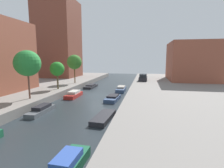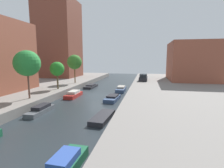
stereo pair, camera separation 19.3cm
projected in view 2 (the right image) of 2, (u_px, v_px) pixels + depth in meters
The scene contains 16 objects.
ground_plane at pixel (97, 95), 28.16m from camera, with size 84.00×84.00×0.00m, color #232B30.
quay_left at pixel (17, 89), 31.01m from camera, with size 20.00×64.00×1.00m, color gray.
quay_right at pixel (196, 96), 25.17m from camera, with size 20.00×64.00×1.00m, color gray.
apartment_tower_far at pixel (59, 39), 46.92m from camera, with size 10.00×9.75×20.33m, color brown.
low_block_right at pixel (192, 61), 39.81m from camera, with size 10.00×12.17×8.75m, color brown.
street_tree_1 at pixel (27, 63), 21.11m from camera, with size 3.18×3.18×6.00m.
street_tree_2 at pixel (57, 69), 28.21m from camera, with size 2.33×2.33×4.48m.
street_tree_3 at pixel (74, 62), 34.92m from camera, with size 2.95×2.95×5.77m.
parked_car at pixel (143, 78), 39.00m from camera, with size 1.92×4.15×1.56m.
moored_boat_left_1 at pixel (41, 110), 19.10m from camera, with size 1.29×4.18×0.84m.
moored_boat_left_2 at pixel (74, 94), 27.02m from camera, with size 1.53×4.11×0.96m.
moored_boat_left_3 at pixel (91, 86), 35.89m from camera, with size 1.80×4.59×0.65m.
moored_boat_right_0 at pixel (66, 163), 9.19m from camera, with size 1.36×3.37×0.99m.
moored_boat_right_1 at pixel (103, 117), 16.96m from camera, with size 1.77×4.31×0.48m.
moored_boat_right_2 at pixel (112, 98), 24.82m from camera, with size 1.90×4.13×0.75m.
moored_boat_right_3 at pixel (121, 89), 31.78m from camera, with size 1.55×4.48×0.93m.
Camera 2 is at (7.77, -26.58, 5.97)m, focal length 27.59 mm.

